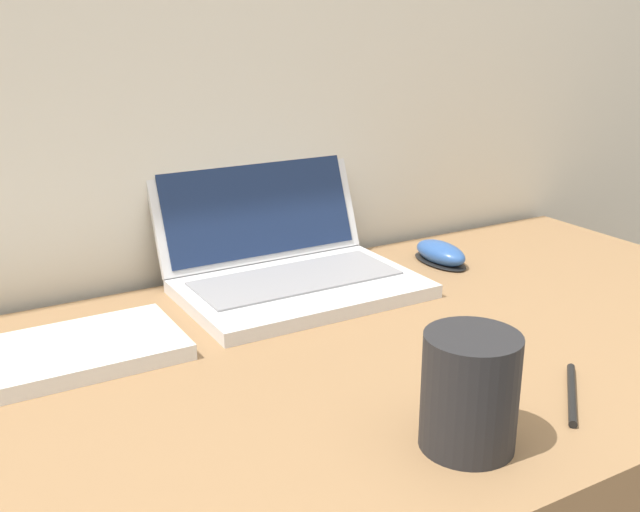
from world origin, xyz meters
name	(u,v)px	position (x,y,z in m)	size (l,w,h in m)	color
laptop	(285,256)	(0.08, 0.59, 0.81)	(0.35, 0.31, 0.21)	silver
drink_cup	(470,390)	(0.02, 0.11, 0.82)	(0.09, 0.09, 0.12)	#232326
computer_mouse	(440,254)	(0.35, 0.56, 0.78)	(0.06, 0.12, 0.04)	black
pen	(572,394)	(0.18, 0.12, 0.77)	(0.11, 0.10, 0.01)	black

